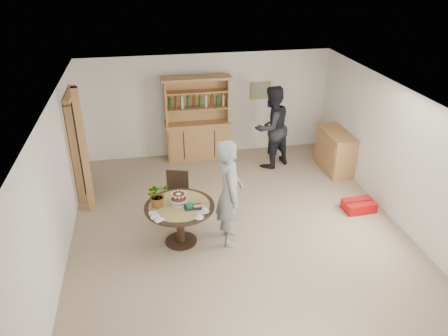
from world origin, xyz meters
TOP-DOWN VIEW (x-y plane):
  - ground at (0.00, 0.00)m, footprint 7.00×7.00m
  - room_shell at (0.00, 0.01)m, footprint 6.04×7.04m
  - doorway at (-2.93, 2.00)m, footprint 0.13×1.10m
  - pine_post at (-2.70, 1.20)m, footprint 0.12×0.12m
  - hutch at (-0.30, 3.24)m, footprint 1.62×0.54m
  - sideboard at (2.74, 2.00)m, footprint 0.54×1.26m
  - dining_table at (-1.07, -0.21)m, footprint 1.20×1.20m
  - dining_chair at (-1.05, 0.62)m, footprint 0.52×0.52m
  - birthday_cake at (-1.07, -0.16)m, footprint 0.30×0.30m
  - flower_vase at (-1.42, -0.16)m, footprint 0.47×0.44m
  - gift_tray at (-0.86, -0.33)m, footprint 0.30×0.20m
  - coffee_cup_a at (-0.67, -0.49)m, footprint 0.15×0.15m
  - coffee_cup_b at (-0.79, -0.66)m, footprint 0.15×0.15m
  - napkins at (-1.48, -0.52)m, footprint 0.24×0.33m
  - teen_boy at (-0.22, -0.31)m, footprint 0.52×0.74m
  - adult_person at (1.33, 2.48)m, footprint 1.18×1.09m
  - red_suitcase at (2.50, 0.19)m, footprint 0.62×0.43m

SIDE VIEW (x-z plane):
  - ground at x=0.00m, z-range 0.00..0.00m
  - red_suitcase at x=2.50m, z-range 0.00..0.21m
  - sideboard at x=2.74m, z-range 0.00..0.94m
  - dining_chair at x=-1.05m, z-range 0.06..1.01m
  - dining_table at x=-1.07m, z-range 0.22..0.98m
  - hutch at x=-0.30m, z-range -0.33..1.71m
  - napkins at x=-1.48m, z-range 0.76..0.79m
  - gift_tray at x=-0.86m, z-range 0.75..0.83m
  - coffee_cup_b at x=-0.79m, z-range 0.75..0.84m
  - coffee_cup_a at x=-0.67m, z-range 0.76..0.84m
  - birthday_cake at x=-1.07m, z-range 0.78..0.98m
  - teen_boy at x=-0.22m, z-range 0.00..1.93m
  - flower_vase at x=-1.42m, z-range 0.76..1.18m
  - adult_person at x=1.33m, z-range 0.00..1.94m
  - doorway at x=-2.93m, z-range 0.02..2.20m
  - pine_post at x=-2.70m, z-range 0.00..2.50m
  - room_shell at x=0.00m, z-range 0.48..3.00m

